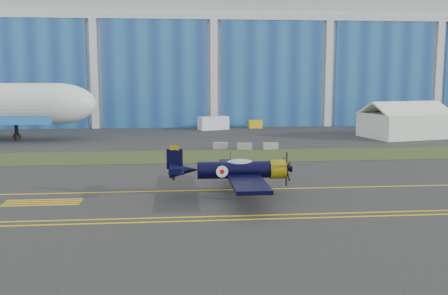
{
  "coord_description": "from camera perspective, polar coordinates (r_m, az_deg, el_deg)",
  "views": [
    {
      "loc": [
        -7.61,
        -49.46,
        10.04
      ],
      "look_at": [
        -2.68,
        1.7,
        2.79
      ],
      "focal_mm": 42.0,
      "sensor_mm": 36.0,
      "label": 1
    }
  ],
  "objects": [
    {
      "name": "ground",
      "position": [
        51.04,
        3.18,
        -3.33
      ],
      "size": [
        260.0,
        260.0,
        0.0
      ],
      "primitive_type": "plane",
      "color": "#302F2F",
      "rests_on": "ground"
    },
    {
      "name": "grass_median",
      "position": [
        64.7,
        1.32,
        -0.89
      ],
      "size": [
        260.0,
        10.0,
        0.02
      ],
      "primitive_type": "cube",
      "color": "#475128",
      "rests_on": "ground"
    },
    {
      "name": "hangar",
      "position": [
        121.59,
        -1.95,
        10.34
      ],
      "size": [
        220.0,
        45.7,
        30.0
      ],
      "color": "silver",
      "rests_on": "ground"
    },
    {
      "name": "taxiway_centreline",
      "position": [
        46.21,
        4.12,
        -4.53
      ],
      "size": [
        200.0,
        0.2,
        0.02
      ],
      "primitive_type": "cube",
      "color": "yellow",
      "rests_on": "ground"
    },
    {
      "name": "edge_line_near",
      "position": [
        37.16,
        6.58,
        -7.69
      ],
      "size": [
        80.0,
        0.2,
        0.02
      ],
      "primitive_type": "cube",
      "color": "yellow",
      "rests_on": "ground"
    },
    {
      "name": "edge_line_far",
      "position": [
        38.1,
        6.27,
        -7.29
      ],
      "size": [
        80.0,
        0.2,
        0.02
      ],
      "primitive_type": "cube",
      "color": "yellow",
      "rests_on": "ground"
    },
    {
      "name": "hold_short_ladder",
      "position": [
        43.81,
        -19.16,
        -5.66
      ],
      "size": [
        6.0,
        2.4,
        0.02
      ],
      "primitive_type": null,
      "color": "yellow",
      "rests_on": "ground"
    },
    {
      "name": "warbird",
      "position": [
        43.17,
        1.15,
        -2.45
      ],
      "size": [
        11.59,
        13.98,
        4.14
      ],
      "rotation": [
        0.0,
        0.0,
        -0.0
      ],
      "color": "black",
      "rests_on": "ground"
    },
    {
      "name": "tent",
      "position": [
        88.21,
        19.09,
        2.93
      ],
      "size": [
        14.13,
        11.65,
        5.76
      ],
      "rotation": [
        0.0,
        0.0,
        0.23
      ],
      "color": "white",
      "rests_on": "ground"
    },
    {
      "name": "shipping_container",
      "position": [
        95.08,
        -1.16,
        2.67
      ],
      "size": [
        5.82,
        3.98,
        2.34
      ],
      "primitive_type": "cube",
      "rotation": [
        0.0,
        0.0,
        0.37
      ],
      "color": "white",
      "rests_on": "ground"
    },
    {
      "name": "tug",
      "position": [
        98.05,
        3.42,
        2.55
      ],
      "size": [
        2.52,
        1.65,
        1.43
      ],
      "primitive_type": "cube",
      "rotation": [
        0.0,
        0.0,
        0.05
      ],
      "color": "yellow",
      "rests_on": "ground"
    },
    {
      "name": "barrier_a",
      "position": [
        70.48,
        -0.4,
        0.2
      ],
      "size": [
        2.07,
        0.88,
        0.9
      ],
      "primitive_type": "cube",
      "rotation": [
        0.0,
        0.0,
        -0.15
      ],
      "color": "gray",
      "rests_on": "ground"
    },
    {
      "name": "barrier_b",
      "position": [
        69.95,
        2.26,
        0.14
      ],
      "size": [
        2.06,
        0.86,
        0.9
      ],
      "primitive_type": "cube",
      "rotation": [
        0.0,
        0.0,
        -0.13
      ],
      "color": "gray",
      "rests_on": "ground"
    },
    {
      "name": "barrier_c",
      "position": [
        70.45,
        5.09,
        0.17
      ],
      "size": [
        2.01,
        0.65,
        0.9
      ],
      "primitive_type": "cube",
      "rotation": [
        0.0,
        0.0,
        0.02
      ],
      "color": "#A09089",
      "rests_on": "ground"
    }
  ]
}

